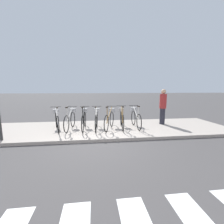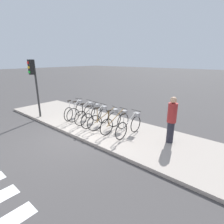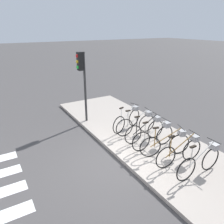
# 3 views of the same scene
# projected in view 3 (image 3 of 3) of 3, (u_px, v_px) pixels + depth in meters

# --- Properties ---
(ground_plane) EXTENTS (120.00, 120.00, 0.00)m
(ground_plane) POSITION_uv_depth(u_px,v_px,m) (121.00, 162.00, 7.19)
(ground_plane) COLOR #423F3F
(sidewalk) EXTENTS (12.49, 3.23, 0.12)m
(sidewalk) POSITION_uv_depth(u_px,v_px,m) (158.00, 147.00, 7.93)
(sidewalk) COLOR #9E9389
(sidewalk) RESTS_ON ground_plane
(parked_bicycle_0) EXTENTS (0.65, 1.68, 1.07)m
(parked_bicycle_0) POSITION_uv_depth(u_px,v_px,m) (128.00, 118.00, 9.10)
(parked_bicycle_0) COLOR black
(parked_bicycle_0) RESTS_ON sidewalk
(parked_bicycle_1) EXTENTS (0.46, 1.74, 1.07)m
(parked_bicycle_1) POSITION_uv_depth(u_px,v_px,m) (138.00, 123.00, 8.68)
(parked_bicycle_1) COLOR black
(parked_bicycle_1) RESTS_ON sidewalk
(parked_bicycle_2) EXTENTS (0.46, 1.75, 1.07)m
(parked_bicycle_2) POSITION_uv_depth(u_px,v_px,m) (147.00, 129.00, 8.17)
(parked_bicycle_2) COLOR black
(parked_bicycle_2) RESTS_ON sidewalk
(parked_bicycle_3) EXTENTS (0.46, 1.74, 1.07)m
(parked_bicycle_3) POSITION_uv_depth(u_px,v_px,m) (155.00, 135.00, 7.69)
(parked_bicycle_3) COLOR black
(parked_bicycle_3) RESTS_ON sidewalk
(parked_bicycle_4) EXTENTS (0.71, 1.65, 1.07)m
(parked_bicycle_4) POSITION_uv_depth(u_px,v_px,m) (168.00, 143.00, 7.20)
(parked_bicycle_4) COLOR black
(parked_bicycle_4) RESTS_ON sidewalk
(parked_bicycle_5) EXTENTS (0.46, 1.74, 1.07)m
(parked_bicycle_5) POSITION_uv_depth(u_px,v_px,m) (182.00, 150.00, 6.76)
(parked_bicycle_5) COLOR black
(parked_bicycle_5) RESTS_ON sidewalk
(parked_bicycle_6) EXTENTS (0.46, 1.75, 1.07)m
(parked_bicycle_6) POSITION_uv_depth(u_px,v_px,m) (201.00, 160.00, 6.26)
(parked_bicycle_6) COLOR black
(parked_bicycle_6) RESTS_ON sidewalk
(traffic_light) EXTENTS (0.24, 0.40, 3.08)m
(traffic_light) POSITION_uv_depth(u_px,v_px,m) (82.00, 73.00, 9.19)
(traffic_light) COLOR #2D2D2D
(traffic_light) RESTS_ON sidewalk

